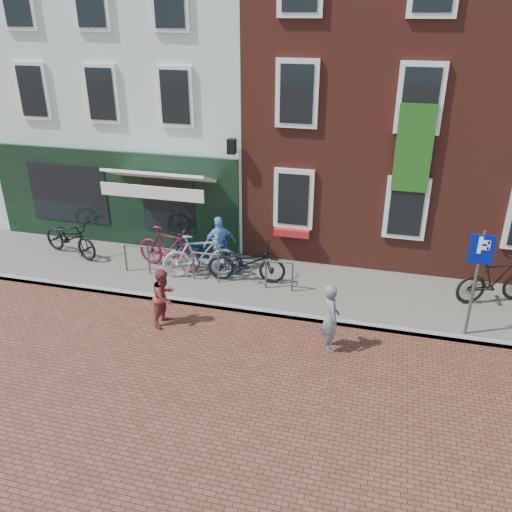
% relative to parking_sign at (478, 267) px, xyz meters
% --- Properties ---
extents(ground, '(80.00, 80.00, 0.00)m').
position_rel_parking_sign_xyz_m(ground, '(-5.02, -0.24, -1.79)').
color(ground, brown).
extents(sidewalk, '(24.00, 3.00, 0.10)m').
position_rel_parking_sign_xyz_m(sidewalk, '(-4.02, 1.26, -1.74)').
color(sidewalk, slate).
rests_on(sidewalk, ground).
extents(building_stucco, '(8.00, 8.00, 9.00)m').
position_rel_parking_sign_xyz_m(building_stucco, '(-10.02, 6.76, 2.71)').
color(building_stucco, silver).
rests_on(building_stucco, ground).
extents(building_brick_mid, '(6.00, 8.00, 10.00)m').
position_rel_parking_sign_xyz_m(building_brick_mid, '(-3.02, 6.76, 3.21)').
color(building_brick_mid, maroon).
rests_on(building_brick_mid, ground).
extents(parking_sign, '(0.50, 0.08, 2.50)m').
position_rel_parking_sign_xyz_m(parking_sign, '(0.00, 0.00, 0.00)').
color(parking_sign, '#4C4C4F').
rests_on(parking_sign, sidewalk).
extents(woman, '(0.55, 0.66, 1.55)m').
position_rel_parking_sign_xyz_m(woman, '(-2.93, -1.18, -1.01)').
color(woman, slate).
rests_on(woman, ground).
extents(boy, '(0.65, 0.77, 1.40)m').
position_rel_parking_sign_xyz_m(boy, '(-6.79, -1.13, -1.09)').
color(boy, maroon).
rests_on(boy, ground).
extents(cafe_person, '(0.98, 0.85, 1.58)m').
position_rel_parking_sign_xyz_m(cafe_person, '(-6.34, 1.67, -0.90)').
color(cafe_person, '#759FE8').
rests_on(cafe_person, sidewalk).
extents(bicycle_0, '(2.21, 1.32, 1.10)m').
position_rel_parking_sign_xyz_m(bicycle_0, '(-10.92, 1.52, -1.14)').
color(bicycle_0, black).
rests_on(bicycle_0, sidewalk).
extents(bicycle_1, '(2.10, 0.98, 1.22)m').
position_rel_parking_sign_xyz_m(bicycle_1, '(-7.77, 1.42, -1.08)').
color(bicycle_1, maroon).
rests_on(bicycle_1, sidewalk).
extents(bicycle_2, '(2.16, 0.97, 1.10)m').
position_rel_parking_sign_xyz_m(bicycle_2, '(-6.65, 1.59, -1.14)').
color(bicycle_2, '#101552').
rests_on(bicycle_2, sidewalk).
extents(bicycle_3, '(2.09, 1.27, 1.22)m').
position_rel_parking_sign_xyz_m(bicycle_3, '(-6.76, 1.18, -1.08)').
color(bicycle_3, '#A6A6A9').
rests_on(bicycle_3, sidewalk).
extents(bicycle_4, '(2.16, 0.96, 1.10)m').
position_rel_parking_sign_xyz_m(bicycle_4, '(-5.46, 1.22, -1.14)').
color(bicycle_4, black).
rests_on(bicycle_4, sidewalk).
extents(bicycle_5, '(2.09, 1.33, 1.22)m').
position_rel_parking_sign_xyz_m(bicycle_5, '(0.77, 1.69, -1.08)').
color(bicycle_5, black).
rests_on(bicycle_5, sidewalk).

